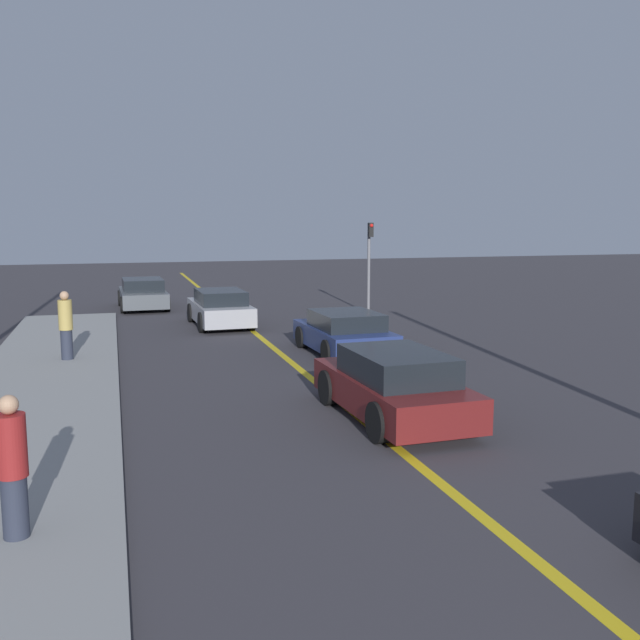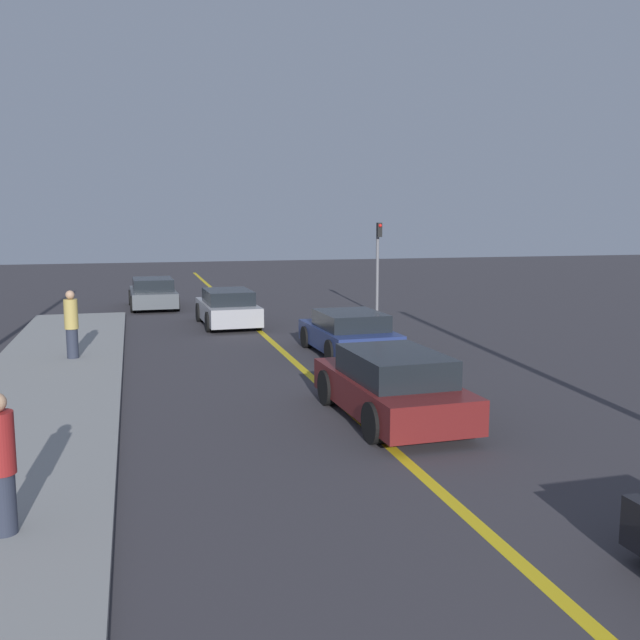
{
  "view_description": "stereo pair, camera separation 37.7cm",
  "coord_description": "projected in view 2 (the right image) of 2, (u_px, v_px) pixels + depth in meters",
  "views": [
    {
      "loc": [
        -4.4,
        -1.06,
        3.81
      ],
      "look_at": [
        -0.28,
        13.14,
        1.65
      ],
      "focal_mm": 40.0,
      "sensor_mm": 36.0,
      "label": 1
    },
    {
      "loc": [
        -4.04,
        -1.16,
        3.81
      ],
      "look_at": [
        -0.28,
        13.14,
        1.65
      ],
      "focal_mm": 40.0,
      "sensor_mm": 36.0,
      "label": 2
    }
  ],
  "objects": [
    {
      "name": "pedestrian_far_standing",
      "position": [
        71.0,
        324.0,
        18.55
      ],
      "size": [
        0.35,
        0.35,
        1.78
      ],
      "color": "#282D3D",
      "rests_on": "sidewalk_left"
    },
    {
      "name": "car_far_distant",
      "position": [
        349.0,
        333.0,
        19.84
      ],
      "size": [
        2.08,
        3.91,
        1.2
      ],
      "rotation": [
        0.0,
        0.0,
        0.04
      ],
      "color": "navy",
      "rests_on": "ground_plane"
    },
    {
      "name": "car_ahead_center",
      "position": [
        392.0,
        386.0,
        13.39
      ],
      "size": [
        2.02,
        4.28,
        1.33
      ],
      "rotation": [
        0.0,
        0.0,
        0.04
      ],
      "color": "maroon",
      "rests_on": "ground_plane"
    },
    {
      "name": "car_parked_left_lot",
      "position": [
        228.0,
        308.0,
        24.94
      ],
      "size": [
        1.97,
        4.11,
        1.28
      ],
      "rotation": [
        0.0,
        0.0,
        0.03
      ],
      "color": "#9E9EA3",
      "rests_on": "ground_plane"
    },
    {
      "name": "road_center_line",
      "position": [
        285.0,
        354.0,
        19.9
      ],
      "size": [
        0.2,
        60.0,
        0.01
      ],
      "color": "gold",
      "rests_on": "ground_plane"
    },
    {
      "name": "sidewalk_left",
      "position": [
        36.0,
        406.0,
        14.18
      ],
      "size": [
        3.23,
        27.23,
        0.13
      ],
      "color": "gray",
      "rests_on": "ground_plane"
    },
    {
      "name": "car_oncoming_far",
      "position": [
        153.0,
        293.0,
        29.76
      ],
      "size": [
        2.0,
        4.15,
        1.26
      ],
      "rotation": [
        0.0,
        0.0,
        0.02
      ],
      "color": "#4C5156",
      "rests_on": "ground_plane"
    },
    {
      "name": "pedestrian_mid_group",
      "position": [
        1.0,
        464.0,
        8.22
      ],
      "size": [
        0.35,
        0.35,
        1.69
      ],
      "color": "#282D3D",
      "rests_on": "sidewalk_left"
    },
    {
      "name": "traffic_light",
      "position": [
        378.0,
        257.0,
        27.83
      ],
      "size": [
        0.18,
        0.4,
        3.57
      ],
      "color": "slate",
      "rests_on": "ground_plane"
    }
  ]
}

